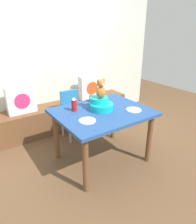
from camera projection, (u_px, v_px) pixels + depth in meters
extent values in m
plane|color=brown|center=(102.00, 158.00, 2.90)|extent=(8.00, 8.00, 0.00)
cube|color=silver|center=(53.00, 54.00, 3.54)|extent=(4.40, 0.10, 2.60)
cube|color=brown|center=(63.00, 115.00, 3.75)|extent=(2.60, 0.44, 0.46)
cube|color=silver|center=(21.00, 100.00, 3.19)|extent=(0.44, 0.14, 0.44)
cylinder|color=#E02D72|center=(22.00, 101.00, 3.13)|extent=(0.24, 0.01, 0.24)
cube|color=silver|center=(90.00, 87.00, 3.86)|extent=(0.44, 0.14, 0.44)
cylinder|color=#D84C1E|center=(92.00, 88.00, 3.81)|extent=(0.24, 0.01, 0.24)
cube|color=#264C8C|center=(102.00, 112.00, 2.62)|extent=(1.19, 0.97, 0.04)
cylinder|color=brown|center=(86.00, 165.00, 2.20)|extent=(0.07, 0.07, 0.70)
cylinder|color=brown|center=(149.00, 139.00, 2.73)|extent=(0.07, 0.07, 0.70)
cylinder|color=brown|center=(56.00, 136.00, 2.80)|extent=(0.07, 0.07, 0.70)
cylinder|color=brown|center=(113.00, 119.00, 3.33)|extent=(0.07, 0.07, 0.70)
cylinder|color=#2672B2|center=(73.00, 109.00, 3.28)|extent=(0.34, 0.34, 0.10)
cube|color=#2672B2|center=(69.00, 97.00, 3.33)|extent=(0.30, 0.09, 0.24)
cube|color=white|center=(77.00, 109.00, 3.11)|extent=(0.32, 0.24, 0.02)
cylinder|color=silver|center=(70.00, 130.00, 3.21)|extent=(0.03, 0.03, 0.46)
cylinder|color=silver|center=(85.00, 126.00, 3.36)|extent=(0.03, 0.03, 0.46)
cylinder|color=silver|center=(62.00, 124.00, 3.42)|extent=(0.03, 0.03, 0.46)
cylinder|color=silver|center=(77.00, 120.00, 3.57)|extent=(0.03, 0.03, 0.46)
cylinder|color=#10B6B7|center=(102.00, 107.00, 2.62)|extent=(0.30, 0.30, 0.09)
cylinder|color=#10B6B7|center=(99.00, 100.00, 2.64)|extent=(0.24, 0.24, 0.07)
ellipsoid|color=#AE6D2D|center=(101.00, 92.00, 2.56)|extent=(0.13, 0.11, 0.15)
sphere|color=#AE6D2D|center=(101.00, 83.00, 2.52)|extent=(0.10, 0.10, 0.10)
sphere|color=beige|center=(103.00, 85.00, 2.49)|extent=(0.04, 0.04, 0.04)
sphere|color=#AE6D2D|center=(98.00, 81.00, 2.48)|extent=(0.04, 0.04, 0.04)
sphere|color=#AE6D2D|center=(103.00, 80.00, 2.52)|extent=(0.04, 0.04, 0.04)
cylinder|color=red|center=(74.00, 105.00, 2.59)|extent=(0.07, 0.07, 0.15)
cone|color=white|center=(74.00, 98.00, 2.55)|extent=(0.06, 0.06, 0.03)
cylinder|color=#9E332D|center=(92.00, 99.00, 2.92)|extent=(0.08, 0.08, 0.09)
torus|color=#9E332D|center=(95.00, 98.00, 2.94)|extent=(0.06, 0.01, 0.06)
cylinder|color=white|center=(87.00, 121.00, 2.32)|extent=(0.20, 0.20, 0.01)
cylinder|color=white|center=(134.00, 110.00, 2.63)|extent=(0.20, 0.20, 0.01)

